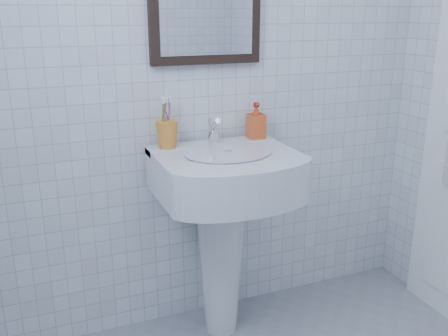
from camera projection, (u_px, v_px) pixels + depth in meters
name	position (u px, v px, depth m)	size (l,w,h in m)	color
wall_back	(208.00, 61.00, 2.21)	(2.20, 0.02, 2.50)	silver
washbasin	(223.00, 213.00, 2.21)	(0.59, 0.43, 0.91)	silver
faucet	(214.00, 133.00, 2.20)	(0.05, 0.11, 0.12)	silver
toothbrush_cup	(167.00, 134.00, 2.13)	(0.10, 0.10, 0.12)	orange
soap_dispenser	(256.00, 120.00, 2.29)	(0.07, 0.08, 0.16)	red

